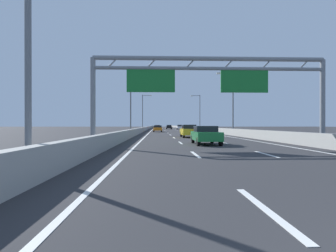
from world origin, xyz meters
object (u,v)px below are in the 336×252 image
(streetlamp_left_far, at_px, (143,110))
(white_car, at_px, (180,127))
(red_car, at_px, (157,127))
(streetlamp_right_mid, at_px, (231,99))
(streetlamp_left_mid, at_px, (132,99))
(streetlamp_right_far, at_px, (199,110))
(green_car, at_px, (206,135))
(yellow_car, at_px, (189,131))
(sign_gantry, at_px, (207,78))
(black_car, at_px, (169,127))
(silver_car, at_px, (158,127))
(orange_car, at_px, (158,128))

(streetlamp_left_far, bearing_deg, white_car, 53.02)
(streetlamp_left_far, bearing_deg, red_car, 74.29)
(streetlamp_right_mid, height_order, white_car, streetlamp_right_mid)
(streetlamp_left_mid, height_order, streetlamp_right_far, same)
(green_car, bearing_deg, streetlamp_right_mid, 69.81)
(streetlamp_left_mid, bearing_deg, yellow_car, -48.17)
(sign_gantry, bearing_deg, streetlamp_left_far, 97.61)
(black_car, bearing_deg, silver_car, 122.12)
(silver_car, bearing_deg, streetlamp_right_mid, -79.27)
(yellow_car, bearing_deg, streetlamp_right_far, 79.72)
(streetlamp_left_mid, xyz_separation_m, orange_car, (3.80, 16.97, -4.67))
(black_car, distance_m, yellow_car, 60.92)
(sign_gantry, relative_size, streetlamp_left_mid, 1.77)
(sign_gantry, height_order, streetlamp_right_mid, streetlamp_right_mid)
(green_car, xyz_separation_m, yellow_car, (0.05, 12.00, 0.04))
(white_car, bearing_deg, streetlamp_right_far, -74.54)
(green_car, xyz_separation_m, orange_car, (-3.64, 37.33, -0.01))
(sign_gantry, bearing_deg, streetlamp_right_far, 82.00)
(white_car, bearing_deg, yellow_car, -93.53)
(silver_car, bearing_deg, yellow_car, -86.86)
(streetlamp_right_mid, height_order, red_car, streetlamp_right_mid)
(streetlamp_left_far, height_order, yellow_car, streetlamp_left_far)
(sign_gantry, height_order, white_car, sign_gantry)
(streetlamp_left_mid, relative_size, green_car, 2.24)
(streetlamp_left_far, bearing_deg, silver_car, 81.66)
(black_car, bearing_deg, streetlamp_left_far, -111.08)
(green_car, xyz_separation_m, black_car, (0.23, 72.92, 0.01))
(green_car, distance_m, red_car, 66.36)
(streetlamp_right_far, relative_size, silver_car, 2.23)
(silver_car, relative_size, green_car, 1.01)
(streetlamp_right_far, xyz_separation_m, black_car, (-7.26, 19.89, -4.65))
(red_car, bearing_deg, sign_gantry, -86.99)
(sign_gantry, distance_m, black_car, 74.48)
(orange_car, relative_size, red_car, 1.07)
(red_car, bearing_deg, black_car, 59.36)
(streetlamp_left_far, relative_size, orange_car, 2.04)
(red_car, bearing_deg, streetlamp_right_mid, -76.27)
(streetlamp_left_mid, distance_m, streetlamp_left_far, 32.66)
(streetlamp_right_mid, bearing_deg, green_car, -110.19)
(sign_gantry, xyz_separation_m, orange_car, (-3.47, 38.78, -4.11))
(sign_gantry, distance_m, streetlamp_right_mid, 23.13)
(green_car, bearing_deg, streetlamp_right_far, 81.96)
(streetlamp_left_mid, height_order, red_car, streetlamp_left_mid)
(green_car, bearing_deg, streetlamp_left_far, 97.99)
(streetlamp_right_mid, relative_size, yellow_car, 2.04)
(streetlamp_right_far, bearing_deg, streetlamp_left_mid, -114.57)
(streetlamp_right_far, distance_m, silver_car, 28.69)
(streetlamp_right_far, height_order, silver_car, streetlamp_right_far)
(streetlamp_left_far, height_order, silver_car, streetlamp_left_far)
(streetlamp_right_mid, height_order, yellow_car, streetlamp_right_mid)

